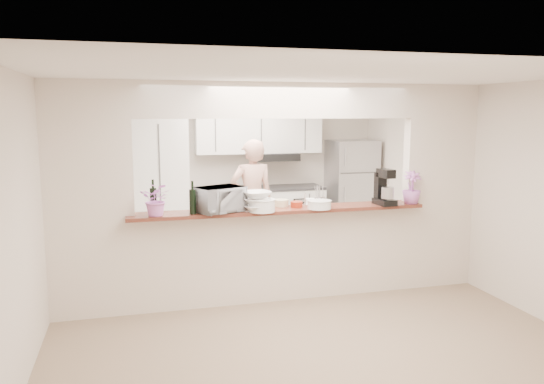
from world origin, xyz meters
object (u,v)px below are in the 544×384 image
object	(u,v)px
refrigerator	(351,190)
toaster_oven	(220,199)
person	(252,201)
stand_mixer	(384,189)

from	to	relation	value
refrigerator	toaster_oven	bearing A→B (deg)	-135.00
toaster_oven	person	bearing A→B (deg)	42.93
stand_mixer	person	size ratio (longest dim) A/B	0.24
toaster_oven	stand_mixer	distance (m)	1.95
toaster_oven	person	size ratio (longest dim) A/B	0.28
toaster_oven	person	xyz separation A→B (m)	(0.78, 1.82, -0.34)
refrigerator	toaster_oven	size ratio (longest dim) A/B	3.38
person	toaster_oven	bearing A→B (deg)	62.76
person	refrigerator	bearing A→B (deg)	-158.91
toaster_oven	stand_mixer	xyz separation A→B (m)	(1.95, -0.04, 0.05)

